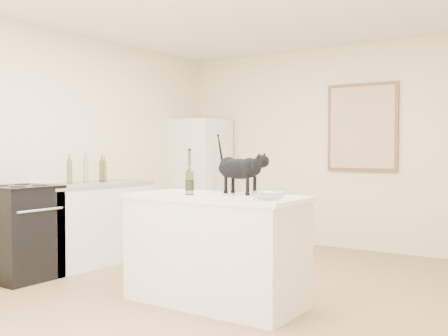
# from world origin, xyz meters

# --- Properties ---
(floor) EXTENTS (5.50, 5.50, 0.00)m
(floor) POSITION_xyz_m (0.00, 0.00, 0.00)
(floor) COLOR #9C7553
(floor) RESTS_ON ground
(wall_back) EXTENTS (4.50, 0.00, 4.50)m
(wall_back) POSITION_xyz_m (0.00, 2.75, 1.30)
(wall_back) COLOR #FFECC5
(wall_back) RESTS_ON ground
(wall_left) EXTENTS (0.00, 5.50, 5.50)m
(wall_left) POSITION_xyz_m (-2.25, 0.00, 1.30)
(wall_left) COLOR #FFECC5
(wall_left) RESTS_ON ground
(island_base) EXTENTS (1.44, 0.67, 0.86)m
(island_base) POSITION_xyz_m (0.10, -0.20, 0.43)
(island_base) COLOR white
(island_base) RESTS_ON floor
(island_top) EXTENTS (1.50, 0.70, 0.04)m
(island_top) POSITION_xyz_m (0.10, -0.20, 0.88)
(island_top) COLOR white
(island_top) RESTS_ON island_base
(left_cabinets) EXTENTS (0.60, 1.40, 0.86)m
(left_cabinets) POSITION_xyz_m (-1.95, 0.30, 0.43)
(left_cabinets) COLOR white
(left_cabinets) RESTS_ON floor
(left_countertop) EXTENTS (0.62, 1.44, 0.04)m
(left_countertop) POSITION_xyz_m (-1.95, 0.30, 0.88)
(left_countertop) COLOR gray
(left_countertop) RESTS_ON left_cabinets
(stove) EXTENTS (0.60, 0.60, 0.90)m
(stove) POSITION_xyz_m (-1.95, -0.60, 0.45)
(stove) COLOR black
(stove) RESTS_ON floor
(fridge) EXTENTS (0.68, 0.68, 1.70)m
(fridge) POSITION_xyz_m (-1.95, 2.35, 0.85)
(fridge) COLOR white
(fridge) RESTS_ON floor
(artwork_frame) EXTENTS (0.90, 0.03, 1.10)m
(artwork_frame) POSITION_xyz_m (0.30, 2.72, 1.55)
(artwork_frame) COLOR brown
(artwork_frame) RESTS_ON wall_back
(artwork_canvas) EXTENTS (0.82, 0.00, 1.02)m
(artwork_canvas) POSITION_xyz_m (0.30, 2.70, 1.55)
(artwork_canvas) COLOR beige
(artwork_canvas) RESTS_ON wall_back
(black_cat) EXTENTS (0.56, 0.30, 0.38)m
(black_cat) POSITION_xyz_m (0.22, -0.03, 1.09)
(black_cat) COLOR black
(black_cat) RESTS_ON island_top
(wine_bottle) EXTENTS (0.07, 0.07, 0.33)m
(wine_bottle) POSITION_xyz_m (-0.08, -0.31, 1.07)
(wine_bottle) COLOR #2C5421
(wine_bottle) RESTS_ON island_top
(glass_bowl) EXTENTS (0.30, 0.30, 0.06)m
(glass_bowl) POSITION_xyz_m (0.68, -0.33, 0.93)
(glass_bowl) COLOR white
(glass_bowl) RESTS_ON island_top
(fridge_paper) EXTENTS (0.05, 0.15, 0.20)m
(fridge_paper) POSITION_xyz_m (-1.60, 2.46, 1.26)
(fridge_paper) COLOR silver
(fridge_paper) RESTS_ON fridge
(counter_bottle_cluster) EXTENTS (0.12, 0.54, 0.28)m
(counter_bottle_cluster) POSITION_xyz_m (-1.97, 0.30, 1.03)
(counter_bottle_cluster) COLOR #215E20
(counter_bottle_cluster) RESTS_ON left_countertop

